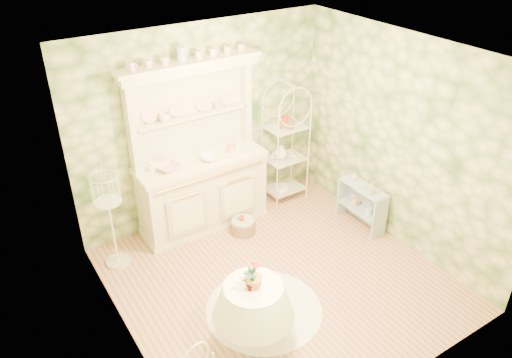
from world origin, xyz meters
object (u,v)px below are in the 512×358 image
side_shelf (361,208)px  kitchen_dresser (200,150)px  bakers_rack (286,139)px  floor_basket (243,224)px  birdcage_stand (110,215)px  round_table (253,314)px

side_shelf → kitchen_dresser: bearing=154.0°
bakers_rack → floor_basket: bearing=-156.8°
birdcage_stand → floor_basket: 1.79m
bakers_rack → birdcage_stand: bakers_rack is taller
kitchen_dresser → side_shelf: kitchen_dresser is taller
bakers_rack → round_table: bakers_rack is taller
side_shelf → birdcage_stand: (-3.12, 1.02, 0.45)m
bakers_rack → side_shelf: size_ratio=2.96×
bakers_rack → side_shelf: bakers_rack is taller
side_shelf → round_table: 2.53m
bakers_rack → birdcage_stand: bearing=-177.7°
round_table → birdcage_stand: (-0.77, 1.95, 0.37)m
kitchen_dresser → birdcage_stand: (-1.32, -0.18, -0.42)m
side_shelf → birdcage_stand: birdcage_stand is taller
kitchen_dresser → round_table: size_ratio=3.26×
bakers_rack → floor_basket: 1.38m
side_shelf → birdcage_stand: bearing=169.5°
kitchen_dresser → floor_basket: 1.18m
kitchen_dresser → floor_basket: bearing=-54.4°
round_table → floor_basket: size_ratio=1.80×
kitchen_dresser → side_shelf: bearing=-33.6°
bakers_rack → round_table: bearing=-132.9°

